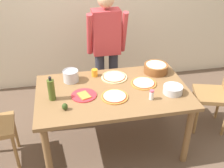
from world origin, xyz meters
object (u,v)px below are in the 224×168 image
at_px(pizza_second_cooked, 115,96).
at_px(mixing_bowl_steel, 173,90).
at_px(popcorn_bowl, 156,67).
at_px(chair_wooden_right, 219,90).
at_px(cup_orange, 95,73).
at_px(steel_pot, 71,76).
at_px(plate_with_slice, 84,95).
at_px(pizza_raw_on_board, 114,77).
at_px(pizza_cooked_on_tray, 144,83).
at_px(olive_oil_bottle, 51,90).
at_px(avocado, 65,107).
at_px(salt_shaker, 152,95).
at_px(dining_table, 113,98).
at_px(person_cook, 106,46).

bearing_deg(pizza_second_cooked, mixing_bowl_steel, -3.43).
bearing_deg(pizza_second_cooked, popcorn_bowl, 36.30).
xyz_separation_m(chair_wooden_right, cup_orange, (-1.46, 0.25, 0.26)).
bearing_deg(steel_pot, plate_with_slice, -72.08).
distance_m(steel_pot, cup_orange, 0.28).
xyz_separation_m(mixing_bowl_steel, steel_pot, (-1.01, 0.45, 0.03)).
distance_m(pizza_raw_on_board, popcorn_bowl, 0.51).
height_order(pizza_cooked_on_tray, olive_oil_bottle, olive_oil_bottle).
bearing_deg(pizza_raw_on_board, steel_pot, 177.33).
distance_m(plate_with_slice, avocado, 0.28).
relative_size(mixing_bowl_steel, olive_oil_bottle, 0.78).
bearing_deg(popcorn_bowl, plate_with_slice, -158.68).
xyz_separation_m(pizza_second_cooked, plate_with_slice, (-0.30, 0.08, -0.00)).
bearing_deg(salt_shaker, pizza_second_cooked, 163.28).
xyz_separation_m(dining_table, avocado, (-0.51, -0.24, 0.13)).
bearing_deg(popcorn_bowl, pizza_raw_on_board, -175.74).
bearing_deg(pizza_second_cooked, salt_shaker, -16.72).
bearing_deg(mixing_bowl_steel, avocado, -175.90).
bearing_deg(person_cook, pizza_raw_on_board, -89.97).
distance_m(dining_table, plate_with_slice, 0.33).
bearing_deg(olive_oil_bottle, avocado, -60.29).
xyz_separation_m(steel_pot, cup_orange, (0.27, 0.06, -0.02)).
distance_m(pizza_raw_on_board, cup_orange, 0.23).
height_order(popcorn_bowl, cup_orange, popcorn_bowl).
distance_m(olive_oil_bottle, avocado, 0.24).
bearing_deg(plate_with_slice, avocado, -135.10).
bearing_deg(cup_orange, pizza_cooked_on_tray, -28.89).
bearing_deg(chair_wooden_right, pizza_cooked_on_tray, -178.61).
height_order(chair_wooden_right, avocado, chair_wooden_right).
distance_m(pizza_second_cooked, salt_shaker, 0.37).
xyz_separation_m(person_cook, popcorn_bowl, (0.51, -0.46, -0.12)).
height_order(person_cook, pizza_cooked_on_tray, person_cook).
distance_m(chair_wooden_right, salt_shaker, 1.06).
relative_size(chair_wooden_right, pizza_cooked_on_tray, 3.41).
bearing_deg(cup_orange, olive_oil_bottle, -141.10).
relative_size(plate_with_slice, cup_orange, 3.06).
bearing_deg(mixing_bowl_steel, cup_orange, 145.66).
bearing_deg(pizza_cooked_on_tray, dining_table, -169.29).
relative_size(plate_with_slice, popcorn_bowl, 0.93).
distance_m(pizza_raw_on_board, pizza_cooked_on_tray, 0.35).
xyz_separation_m(chair_wooden_right, mixing_bowl_steel, (-0.72, -0.25, 0.26)).
bearing_deg(mixing_bowl_steel, steel_pot, 156.13).
bearing_deg(person_cook, salt_shaker, -74.40).
relative_size(dining_table, mixing_bowl_steel, 8.00).
bearing_deg(chair_wooden_right, steel_pot, 173.60).
xyz_separation_m(pizza_cooked_on_tray, steel_pot, (-0.77, 0.22, 0.06)).
xyz_separation_m(pizza_second_cooked, salt_shaker, (0.35, -0.11, 0.04)).
height_order(olive_oil_bottle, cup_orange, olive_oil_bottle).
bearing_deg(dining_table, pizza_raw_on_board, 75.52).
distance_m(person_cook, avocado, 1.16).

